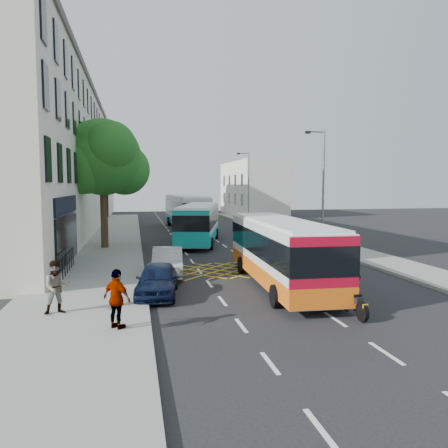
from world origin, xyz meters
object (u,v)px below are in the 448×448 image
parked_car_silver (168,262)px  bus_near (280,251)px  distant_car_dark (201,211)px  red_hatchback (280,231)px  lamp_near (322,183)px  pedestrian_far (117,299)px  bus_mid (199,223)px  motorbike (351,289)px  bus_far (186,211)px  pedestrian_near (57,287)px  lamp_far (248,184)px  distant_car_silver (204,214)px  distant_car_grey (185,213)px  parked_car_blue (157,280)px  street_tree (103,158)px

parked_car_silver → bus_near: bearing=-27.9°
distant_car_dark → parked_car_silver: bearing=80.3°
bus_near → red_hatchback: 17.08m
lamp_near → distant_car_dark: bearing=94.1°
pedestrian_far → bus_mid: bearing=-61.2°
red_hatchback → motorbike: bearing=75.3°
motorbike → bus_far: bearing=92.9°
bus_near → pedestrian_near: (-8.85, -3.11, -0.49)m
lamp_far → bus_near: size_ratio=0.76×
distant_car_silver → lamp_far: bearing=115.5°
motorbike → bus_near: bearing=100.1°
distant_car_grey → distant_car_silver: bearing=-69.2°
distant_car_silver → distant_car_grey: bearing=-70.8°
pedestrian_near → pedestrian_far: bearing=-60.0°
bus_far → distant_car_silver: (3.63, 11.06, -1.12)m
lamp_near → pedestrian_near: (-15.21, -12.99, -3.57)m
lamp_far → motorbike: size_ratio=3.63×
bus_mid → pedestrian_far: 20.63m
bus_mid → bus_far: 12.25m
lamp_near → lamp_far: same height
bus_mid → distant_car_dark: 33.38m
parked_car_silver → pedestrian_near: size_ratio=2.31×
distant_car_grey → distant_car_dark: distant_car_dark is taller
bus_far → parked_car_blue: (-4.47, -27.88, -1.13)m
street_tree → motorbike: size_ratio=3.99×
parked_car_silver → distant_car_dark: size_ratio=1.16×
parked_car_blue → pedestrian_near: size_ratio=2.16×
bus_near → pedestrian_far: bus_near is taller
distant_car_grey → pedestrian_far: pedestrian_far is taller
parked_car_blue → parked_car_silver: parked_car_silver is taller
lamp_near → bus_near: lamp_near is taller
lamp_near → parked_car_silver: bearing=-148.4°
bus_mid → distant_car_silver: (4.12, 23.29, -0.89)m
street_tree → lamp_near: 15.10m
lamp_near → distant_car_grey: 34.56m
bus_far → motorbike: (1.87, -31.86, -0.87)m
parked_car_silver → distant_car_dark: bearing=84.3°
distant_car_dark → pedestrian_near: bearing=77.1°
motorbike → parked_car_blue: 7.49m
parked_car_silver → street_tree: bearing=115.2°
lamp_far → distant_car_grey: lamp_far is taller
bus_near → distant_car_grey: bus_near is taller
street_tree → bus_near: size_ratio=0.84×
red_hatchback → pedestrian_near: 24.04m
lamp_near → motorbike: bearing=-110.4°
lamp_near → bus_far: (-7.33, 17.19, -2.82)m
lamp_near → distant_car_grey: bearing=99.2°
parked_car_blue → distant_car_grey: size_ratio=0.92×
motorbike → parked_car_silver: (-5.64, 7.85, -0.24)m
motorbike → distant_car_grey: bearing=89.6°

